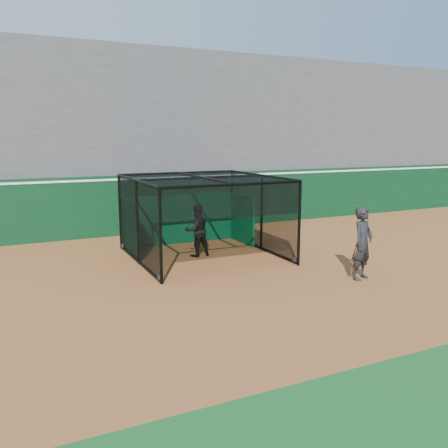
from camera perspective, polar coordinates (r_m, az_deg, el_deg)
name	(u,v)px	position (r m, az deg, el deg)	size (l,w,h in m)	color
ground	(216,291)	(12.81, -0.94, -8.06)	(120.00, 120.00, 0.00)	#95572B
outfield_wall	(133,204)	(20.39, -10.90, 2.43)	(50.00, 0.50, 2.50)	#093218
grandstand	(110,128)	(23.88, -13.50, 11.15)	(50.00, 7.85, 8.95)	#4C4C4F
batting_cage	(203,218)	(16.17, -2.54, 0.77)	(4.67, 4.88, 2.71)	black
batter	(197,230)	(16.30, -3.26, -0.77)	(0.88, 0.68, 1.80)	black
on_deck_player	(362,243)	(14.17, 16.32, -2.26)	(0.90, 0.75, 2.11)	black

